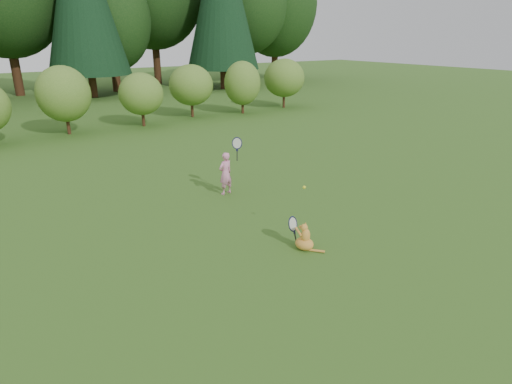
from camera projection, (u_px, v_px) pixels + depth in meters
ground at (269, 236)px, 8.95m from camera, size 100.00×100.00×0.00m
shrub_row at (99, 97)px, 18.67m from camera, size 28.00×3.00×2.80m
child at (226, 172)px, 11.15m from camera, size 0.65×0.44×1.69m
cat at (304, 236)px, 8.33m from camera, size 0.47×0.77×0.74m
tennis_ball at (304, 187)px, 8.69m from camera, size 0.07×0.07×0.07m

